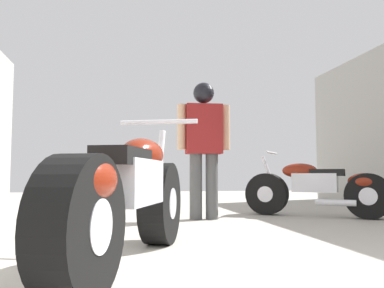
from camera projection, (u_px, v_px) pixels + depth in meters
The scene contains 4 objects.
ground_plane at pixel (221, 224), 4.42m from camera, with size 17.74×17.74×0.00m, color #A8A399.
motorcycle_maroon_cruiser at pixel (129, 197), 2.41m from camera, with size 0.95×2.02×0.97m.
motorcycle_black_naked at pixel (318, 189), 5.21m from camera, with size 1.61×1.23×0.86m.
mechanic_in_blue at pixel (204, 137), 4.97m from camera, with size 0.67×0.26×1.69m.
Camera 1 is at (-1.09, -0.66, 0.54)m, focal length 37.49 mm.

